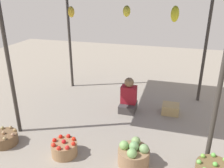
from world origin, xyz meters
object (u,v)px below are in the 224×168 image
at_px(vendor_person, 128,98).
at_px(basket_potatoes, 5,138).
at_px(basket_cabbages, 134,155).
at_px(wooden_crate_near_vendor, 170,109).
at_px(basket_red_tomatoes, 64,148).

distance_m(vendor_person, basket_potatoes, 2.61).
bearing_deg(basket_cabbages, vendor_person, 104.93).
relative_size(basket_cabbages, wooden_crate_near_vendor, 1.35).
relative_size(vendor_person, basket_red_tomatoes, 1.83).
bearing_deg(vendor_person, basket_cabbages, -75.07).
xyz_separation_m(basket_potatoes, wooden_crate_near_vendor, (2.77, 1.95, -0.00)).
distance_m(basket_potatoes, basket_cabbages, 2.30).
bearing_deg(basket_potatoes, basket_cabbages, 2.90).
bearing_deg(basket_red_tomatoes, wooden_crate_near_vendor, 50.10).
bearing_deg(basket_red_tomatoes, basket_potatoes, -178.81).
bearing_deg(basket_potatoes, wooden_crate_near_vendor, 35.20).
bearing_deg(vendor_person, basket_red_tomatoes, -110.69).
xyz_separation_m(vendor_person, basket_potatoes, (-1.84, -1.84, -0.19)).
bearing_deg(basket_cabbages, basket_potatoes, -177.10).
xyz_separation_m(basket_red_tomatoes, wooden_crate_near_vendor, (1.61, 1.93, -0.02)).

